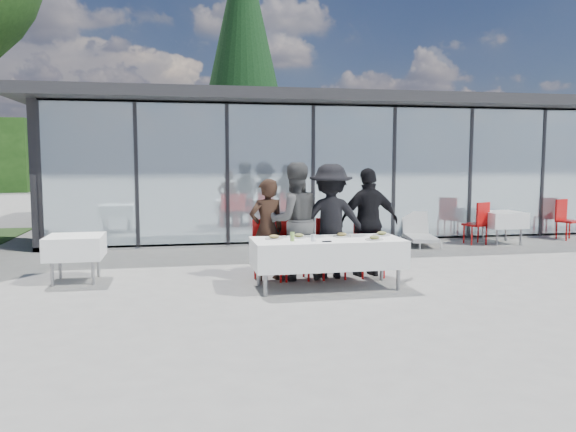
% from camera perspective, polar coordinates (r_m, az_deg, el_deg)
% --- Properties ---
extents(ground, '(90.00, 90.00, 0.00)m').
position_cam_1_polar(ground, '(8.85, 2.13, -6.89)').
color(ground, gray).
rests_on(ground, ground).
extents(pavilion, '(14.80, 8.80, 3.44)m').
position_cam_1_polar(pavilion, '(17.05, 2.47, 6.43)').
color(pavilion, gray).
rests_on(pavilion, ground).
extents(treeline, '(62.50, 2.00, 4.40)m').
position_cam_1_polar(treeline, '(36.41, -11.15, 6.04)').
color(treeline, '#183812').
rests_on(treeline, ground).
extents(dining_table, '(2.26, 0.96, 0.75)m').
position_cam_1_polar(dining_table, '(8.50, 4.02, -3.75)').
color(dining_table, white).
rests_on(dining_table, ground).
extents(diner_a, '(0.73, 0.73, 1.63)m').
position_cam_1_polar(diner_a, '(9.00, -2.15, -1.41)').
color(diner_a, '#301E15').
rests_on(diner_a, ground).
extents(diner_chair_a, '(0.44, 0.44, 0.97)m').
position_cam_1_polar(diner_chair_a, '(9.05, -2.16, -3.15)').
color(diner_chair_a, '#BB0D0C').
rests_on(diner_chair_a, ground).
extents(diner_b, '(0.99, 0.99, 1.89)m').
position_cam_1_polar(diner_b, '(9.06, 0.66, -0.53)').
color(diner_b, '#4C4C4C').
rests_on(diner_b, ground).
extents(diner_chair_b, '(0.44, 0.44, 0.97)m').
position_cam_1_polar(diner_chair_b, '(9.13, 0.63, -3.07)').
color(diner_chair_b, '#BB0D0C').
rests_on(diner_chair_b, ground).
extents(diner_c, '(1.42, 1.42, 1.87)m').
position_cam_1_polar(diner_c, '(9.21, 4.36, -0.52)').
color(diner_c, black).
rests_on(diner_c, ground).
extents(diner_chair_c, '(0.44, 0.44, 0.97)m').
position_cam_1_polar(diner_chair_c, '(9.27, 4.32, -2.95)').
color(diner_chair_c, '#BB0D0C').
rests_on(diner_chair_c, ground).
extents(diner_d, '(1.17, 1.17, 1.80)m').
position_cam_1_polar(diner_d, '(9.41, 8.22, -0.64)').
color(diner_d, black).
rests_on(diner_d, ground).
extents(diner_chair_d, '(0.44, 0.44, 0.97)m').
position_cam_1_polar(diner_chair_d, '(9.47, 8.15, -2.81)').
color(diner_chair_d, '#BB0D0C').
rests_on(diner_chair_d, ground).
extents(plate_a, '(0.27, 0.27, 0.07)m').
position_cam_1_polar(plate_a, '(8.41, -1.42, -2.19)').
color(plate_a, silver).
rests_on(plate_a, dining_table).
extents(plate_b, '(0.27, 0.27, 0.07)m').
position_cam_1_polar(plate_b, '(8.55, 1.09, -2.07)').
color(plate_b, silver).
rests_on(plate_b, dining_table).
extents(plate_c, '(0.27, 0.27, 0.07)m').
position_cam_1_polar(plate_c, '(8.71, 5.49, -1.95)').
color(plate_c, silver).
rests_on(plate_c, dining_table).
extents(plate_d, '(0.27, 0.27, 0.07)m').
position_cam_1_polar(plate_d, '(8.93, 9.50, -1.81)').
color(plate_d, silver).
rests_on(plate_d, dining_table).
extents(plate_extra, '(0.27, 0.27, 0.07)m').
position_cam_1_polar(plate_extra, '(8.42, 8.77, -2.26)').
color(plate_extra, silver).
rests_on(plate_extra, dining_table).
extents(juice_bottle, '(0.06, 0.06, 0.13)m').
position_cam_1_polar(juice_bottle, '(8.19, 0.44, -2.11)').
color(juice_bottle, '#84B34A').
rests_on(juice_bottle, dining_table).
extents(drinking_glasses, '(0.07, 0.07, 0.10)m').
position_cam_1_polar(drinking_glasses, '(8.20, 2.57, -2.23)').
color(drinking_glasses, silver).
rests_on(drinking_glasses, dining_table).
extents(folded_eyeglasses, '(0.14, 0.03, 0.01)m').
position_cam_1_polar(folded_eyeglasses, '(8.14, 3.96, -2.60)').
color(folded_eyeglasses, black).
rests_on(folded_eyeglasses, dining_table).
extents(spare_table_left, '(0.86, 0.86, 0.74)m').
position_cam_1_polar(spare_table_left, '(9.53, -20.80, -2.97)').
color(spare_table_left, white).
rests_on(spare_table_left, ground).
extents(spare_table_right, '(0.86, 0.86, 0.74)m').
position_cam_1_polar(spare_table_right, '(13.89, 20.92, -0.35)').
color(spare_table_right, white).
rests_on(spare_table_right, ground).
extents(spare_chair_a, '(0.57, 0.57, 0.97)m').
position_cam_1_polar(spare_chair_a, '(15.25, 26.33, -0.12)').
color(spare_chair_a, '#BB0D0C').
rests_on(spare_chair_a, ground).
extents(spare_chair_b, '(0.58, 0.58, 0.97)m').
position_cam_1_polar(spare_chair_b, '(13.53, 18.81, -0.50)').
color(spare_chair_b, '#BB0D0C').
rests_on(spare_chair_b, ground).
extents(lounger, '(0.85, 1.42, 0.72)m').
position_cam_1_polar(lounger, '(13.24, 13.12, -1.70)').
color(lounger, silver).
rests_on(lounger, ground).
extents(conifer_tree, '(4.00, 4.00, 10.50)m').
position_cam_1_polar(conifer_tree, '(21.93, -4.56, 16.36)').
color(conifer_tree, '#382316').
rests_on(conifer_tree, ground).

